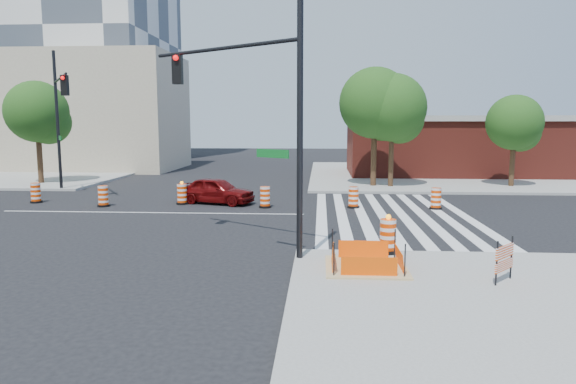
# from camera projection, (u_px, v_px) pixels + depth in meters

# --- Properties ---
(ground) EXTENTS (120.00, 120.00, 0.00)m
(ground) POSITION_uv_depth(u_px,v_px,m) (151.00, 213.00, 23.52)
(ground) COLOR black
(ground) RESTS_ON ground
(sidewalk_ne) EXTENTS (22.00, 22.00, 0.15)m
(sidewalk_ne) POSITION_uv_depth(u_px,v_px,m) (452.00, 174.00, 40.17)
(sidewalk_ne) COLOR gray
(sidewalk_ne) RESTS_ON ground
(sidewalk_nw) EXTENTS (22.00, 22.00, 0.15)m
(sidewalk_nw) POSITION_uv_depth(u_px,v_px,m) (9.00, 172.00, 42.45)
(sidewalk_nw) COLOR gray
(sidewalk_nw) RESTS_ON ground
(crosswalk_east) EXTENTS (6.75, 13.50, 0.01)m
(crosswalk_east) POSITION_uv_depth(u_px,v_px,m) (392.00, 215.00, 22.82)
(crosswalk_east) COLOR silver
(crosswalk_east) RESTS_ON ground
(lane_centerline) EXTENTS (14.00, 0.12, 0.01)m
(lane_centerline) POSITION_uv_depth(u_px,v_px,m) (151.00, 213.00, 23.52)
(lane_centerline) COLOR silver
(lane_centerline) RESTS_ON ground
(excavation_pit) EXTENTS (2.20, 2.20, 0.90)m
(excavation_pit) POSITION_uv_depth(u_px,v_px,m) (366.00, 265.00, 14.02)
(excavation_pit) COLOR tan
(excavation_pit) RESTS_ON ground
(brick_storefront) EXTENTS (16.50, 8.50, 4.60)m
(brick_storefront) POSITION_uv_depth(u_px,v_px,m) (453.00, 146.00, 39.87)
(brick_storefront) COLOR maroon
(brick_storefront) RESTS_ON ground
(beige_midrise) EXTENTS (14.00, 10.00, 10.00)m
(beige_midrise) POSITION_uv_depth(u_px,v_px,m) (98.00, 112.00, 45.36)
(beige_midrise) COLOR tan
(beige_midrise) RESTS_ON ground
(red_coupe) EXTENTS (4.24, 2.71, 1.34)m
(red_coupe) POSITION_uv_depth(u_px,v_px,m) (216.00, 190.00, 26.12)
(red_coupe) COLOR #5C0708
(red_coupe) RESTS_ON ground
(signal_pole_se) EXTENTS (5.18, 3.48, 8.07)m
(signal_pole_se) POSITION_uv_depth(u_px,v_px,m) (255.00, 94.00, 15.49)
(signal_pole_se) COLOR black
(signal_pole_se) RESTS_ON ground
(signal_pole_nw) EXTENTS (3.43, 5.29, 8.17)m
(signal_pole_nw) POSITION_uv_depth(u_px,v_px,m) (59.00, 107.00, 29.10)
(signal_pole_nw) COLOR black
(signal_pole_nw) RESTS_ON ground
(pit_drum) EXTENTS (0.61, 0.61, 1.20)m
(pit_drum) POSITION_uv_depth(u_px,v_px,m) (388.00, 237.00, 15.58)
(pit_drum) COLOR black
(pit_drum) RESTS_ON ground
(barricade) EXTENTS (0.67, 0.72, 1.11)m
(barricade) POSITION_uv_depth(u_px,v_px,m) (504.00, 258.00, 12.71)
(barricade) COLOR #E43D04
(barricade) RESTS_ON ground
(tree_north_b) EXTENTS (4.02, 4.01, 6.81)m
(tree_north_b) POSITION_uv_depth(u_px,v_px,m) (38.00, 115.00, 33.53)
(tree_north_b) COLOR #382314
(tree_north_b) RESTS_ON ground
(tree_north_c) EXTENTS (4.43, 4.43, 7.53)m
(tree_north_c) POSITION_uv_depth(u_px,v_px,m) (376.00, 107.00, 31.91)
(tree_north_c) COLOR #382314
(tree_north_c) RESTS_ON ground
(tree_north_d) EXTENTS (4.19, 4.19, 7.12)m
(tree_north_d) POSITION_uv_depth(u_px,v_px,m) (393.00, 112.00, 31.60)
(tree_north_d) COLOR #382314
(tree_north_d) RESTS_ON ground
(tree_north_e) EXTENTS (3.46, 3.43, 5.83)m
(tree_north_e) POSITION_uv_depth(u_px,v_px,m) (515.00, 126.00, 31.85)
(tree_north_e) COLOR #382314
(tree_north_e) RESTS_ON ground
(median_drum_1) EXTENTS (0.60, 0.60, 1.02)m
(median_drum_1) POSITION_uv_depth(u_px,v_px,m) (36.00, 194.00, 26.39)
(median_drum_1) COLOR black
(median_drum_1) RESTS_ON ground
(median_drum_2) EXTENTS (0.60, 0.60, 1.02)m
(median_drum_2) POSITION_uv_depth(u_px,v_px,m) (103.00, 197.00, 25.20)
(median_drum_2) COLOR black
(median_drum_2) RESTS_ON ground
(median_drum_3) EXTENTS (0.60, 0.60, 1.18)m
(median_drum_3) POSITION_uv_depth(u_px,v_px,m) (182.00, 195.00, 25.90)
(median_drum_3) COLOR black
(median_drum_3) RESTS_ON ground
(median_drum_4) EXTENTS (0.60, 0.60, 1.02)m
(median_drum_4) POSITION_uv_depth(u_px,v_px,m) (265.00, 198.00, 24.86)
(median_drum_4) COLOR black
(median_drum_4) RESTS_ON ground
(median_drum_5) EXTENTS (0.60, 0.60, 1.02)m
(median_drum_5) POSITION_uv_depth(u_px,v_px,m) (353.00, 198.00, 24.79)
(median_drum_5) COLOR black
(median_drum_5) RESTS_ON ground
(median_drum_6) EXTENTS (0.60, 0.60, 1.02)m
(median_drum_6) POSITION_uv_depth(u_px,v_px,m) (436.00, 199.00, 24.40)
(median_drum_6) COLOR black
(median_drum_6) RESTS_ON ground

